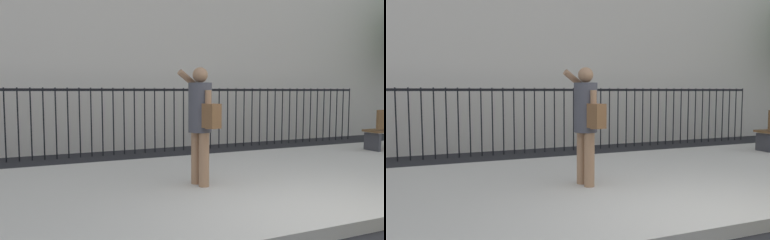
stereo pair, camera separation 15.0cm
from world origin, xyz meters
The scene contains 4 objects.
ground_plane centered at (0.00, 0.00, 0.00)m, with size 60.00×60.00×0.00m, color black.
sidewalk centered at (0.00, 2.20, 0.07)m, with size 28.00×4.40×0.15m, color #B2ADA3.
iron_fence centered at (0.00, 5.90, 1.02)m, with size 12.03×0.04×1.60m.
pedestrian_on_phone centered at (-0.89, 2.01, 1.15)m, with size 0.50×0.69×1.71m.
Camera 2 is at (-2.92, -2.82, 1.53)m, focal length 34.23 mm.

